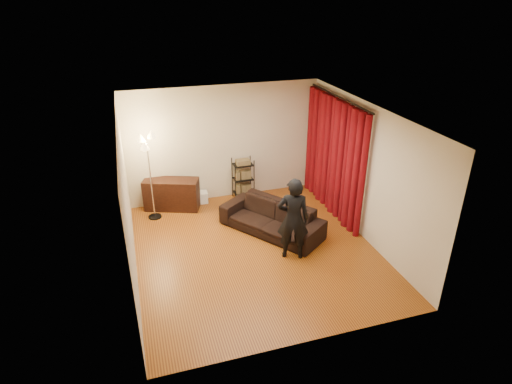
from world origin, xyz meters
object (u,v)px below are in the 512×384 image
object	(u,v)px
media_cabinet	(172,194)
wire_shelf	(243,179)
person	(293,219)
sofa	(272,218)
storage_boxes	(201,197)
floor_lamp	(151,178)

from	to	relation	value
media_cabinet	wire_shelf	bearing A→B (deg)	21.96
person	media_cabinet	world-z (taller)	person
sofa	storage_boxes	xyz separation A→B (m)	(-1.16, 1.74, -0.18)
media_cabinet	wire_shelf	xyz separation A→B (m)	(1.70, 0.05, 0.14)
person	floor_lamp	world-z (taller)	floor_lamp
media_cabinet	wire_shelf	world-z (taller)	wire_shelf
person	sofa	bearing A→B (deg)	-65.45
sofa	media_cabinet	distance (m)	2.48
person	wire_shelf	bearing A→B (deg)	-65.57
media_cabinet	storage_boxes	bearing A→B (deg)	27.45
storage_boxes	person	bearing A→B (deg)	-65.36
media_cabinet	storage_boxes	size ratio (longest dim) A/B	3.76
person	media_cabinet	size ratio (longest dim) A/B	1.32
media_cabinet	wire_shelf	distance (m)	1.71
media_cabinet	sofa	bearing A→B (deg)	-21.79
floor_lamp	person	bearing A→B (deg)	-44.34
person	storage_boxes	size ratio (longest dim) A/B	4.95
storage_boxes	media_cabinet	bearing A→B (deg)	-172.83
sofa	wire_shelf	size ratio (longest dim) A/B	2.17
sofa	person	distance (m)	1.08
storage_boxes	floor_lamp	size ratio (longest dim) A/B	0.17
person	wire_shelf	distance (m)	2.70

